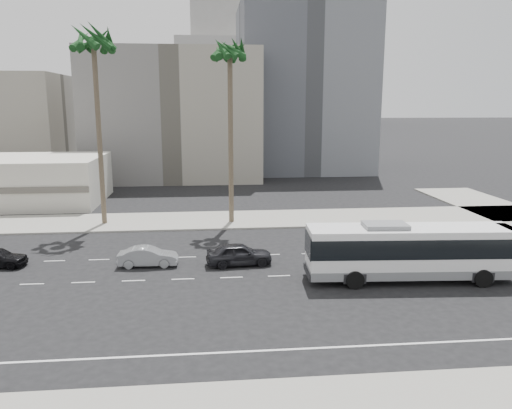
{
  "coord_description": "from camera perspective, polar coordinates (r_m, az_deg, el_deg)",
  "views": [
    {
      "loc": [
        -7.31,
        -29.42,
        10.64
      ],
      "look_at": [
        -4.07,
        4.0,
        3.82
      ],
      "focal_mm": 34.83,
      "sensor_mm": 36.0,
      "label": 1
    }
  ],
  "objects": [
    {
      "name": "car_b",
      "position": [
        34.03,
        -12.29,
        -5.86
      ],
      "size": [
        1.45,
        3.96,
        1.3
      ],
      "primitive_type": "imported",
      "rotation": [
        0.0,
        0.0,
        1.55
      ],
      "color": "gray",
      "rests_on": "ground"
    },
    {
      "name": "highrise_right",
      "position": [
        265.76,
        6.1,
        16.69
      ],
      "size": [
        26.0,
        26.0,
        70.0
      ],
      "primitive_type": "cube",
      "color": "slate",
      "rests_on": "ground"
    },
    {
      "name": "midrise_beige_far",
      "position": [
        85.2,
        -26.93,
        8.15
      ],
      "size": [
        18.0,
        16.0,
        15.0
      ],
      "primitive_type": "cube",
      "color": "slate",
      "rests_on": "ground"
    },
    {
      "name": "ground",
      "position": [
        32.13,
        8.02,
        -7.97
      ],
      "size": [
        700.0,
        700.0,
        0.0
      ],
      "primitive_type": "plane",
      "color": "black",
      "rests_on": "ground"
    },
    {
      "name": "palm_near",
      "position": [
        44.15,
        -3.02,
        16.68
      ],
      "size": [
        4.8,
        4.8,
        16.16
      ],
      "rotation": [
        0.0,
        0.0,
        -0.34
      ],
      "color": "brown",
      "rests_on": "ground"
    },
    {
      "name": "midrise_gray_center",
      "position": [
        82.88,
        5.25,
        13.07
      ],
      "size": [
        20.0,
        20.0,
        26.0
      ],
      "primitive_type": "cube",
      "color": "#53565D",
      "rests_on": "ground"
    },
    {
      "name": "car_a",
      "position": [
        33.47,
        -1.96,
        -5.7
      ],
      "size": [
        2.12,
        4.54,
        1.5
      ],
      "primitive_type": "imported",
      "rotation": [
        0.0,
        0.0,
        1.65
      ],
      "color": "black",
      "rests_on": "ground"
    },
    {
      "name": "palm_mid",
      "position": [
        45.59,
        -18.14,
        16.82
      ],
      "size": [
        5.51,
        5.51,
        17.02
      ],
      "rotation": [
        0.0,
        0.0,
        0.22
      ],
      "color": "brown",
      "rests_on": "ground"
    },
    {
      "name": "civic_tower",
      "position": [
        280.89,
        -4.63,
        17.21
      ],
      "size": [
        42.0,
        42.0,
        129.0
      ],
      "color": "#BAB7B1",
      "rests_on": "ground"
    },
    {
      "name": "midrise_beige_west",
      "position": [
        74.59,
        -9.28,
        10.08
      ],
      "size": [
        24.0,
        18.0,
        18.0
      ],
      "primitive_type": "cube",
      "color": "slate",
      "rests_on": "ground"
    },
    {
      "name": "city_bus",
      "position": [
        31.75,
        17.29,
        -5.04
      ],
      "size": [
        12.68,
        3.57,
        3.6
      ],
      "rotation": [
        0.0,
        0.0,
        -0.06
      ],
      "color": "white",
      "rests_on": "ground"
    },
    {
      "name": "sidewalk_north",
      "position": [
        46.72,
        3.61,
        -1.6
      ],
      "size": [
        120.0,
        7.0,
        0.15
      ],
      "primitive_type": "cube",
      "color": "gray",
      "rests_on": "ground"
    },
    {
      "name": "highrise_far",
      "position": [
        300.19,
        9.74,
        15.03
      ],
      "size": [
        22.0,
        22.0,
        60.0
      ],
      "primitive_type": "cube",
      "color": "slate",
      "rests_on": "ground"
    }
  ]
}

